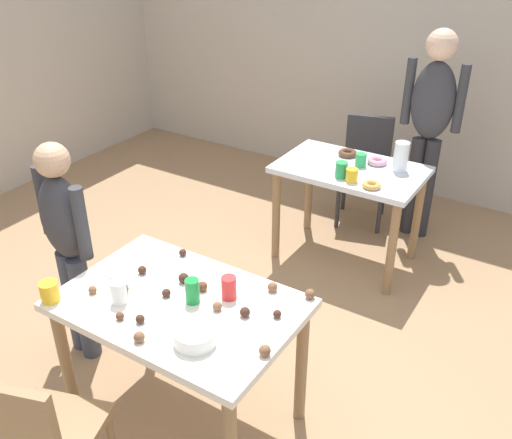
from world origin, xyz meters
TOP-DOWN VIEW (x-y plane):
  - ground_plane at (0.00, 0.00)m, footprint 6.40×6.40m
  - wall_back at (0.00, 3.20)m, footprint 6.40×0.10m
  - dining_table_near at (-0.04, -0.12)m, footprint 1.11×0.74m
  - dining_table_far at (0.01, 1.73)m, footprint 1.01×0.65m
  - chair_near_table at (-0.19, -0.86)m, footprint 0.50×0.50m
  - chair_far_table at (-0.14, 2.41)m, footprint 0.49×0.49m
  - person_girl_near at (-0.88, -0.04)m, footprint 0.46×0.26m
  - person_adult_far at (0.34, 2.38)m, footprint 0.45×0.22m
  - mixing_bowl at (0.19, -0.30)m, footprint 0.18×0.18m
  - soda_can at (0.02, -0.08)m, footprint 0.07×0.07m
  - fork_near at (-0.41, -0.15)m, footprint 0.17×0.02m
  - cup_near_0 at (0.14, 0.03)m, footprint 0.07×0.07m
  - cup_near_1 at (-0.55, -0.43)m, footprint 0.09×0.09m
  - cup_near_2 at (-0.27, -0.27)m, footprint 0.07×0.07m
  - cake_ball_0 at (-0.30, -0.20)m, footprint 0.05×0.05m
  - cake_ball_1 at (-0.12, 0.01)m, footprint 0.05×0.05m
  - cake_ball_2 at (-0.01, -0.42)m, footprint 0.05×0.05m
  - cake_ball_3 at (0.15, -0.08)m, footprint 0.04×0.04m
  - cake_ball_4 at (0.28, -0.04)m, footprint 0.05×0.05m
  - cake_ball_5 at (-0.43, -0.28)m, footprint 0.04×0.04m
  - cake_ball_6 at (-0.18, -0.36)m, footprint 0.04×0.04m
  - cake_ball_7 at (-0.12, -0.12)m, footprint 0.04×0.04m
  - cake_ball_8 at (-0.27, 0.20)m, footprint 0.04×0.04m
  - cake_ball_9 at (-0.34, -0.04)m, footprint 0.04×0.04m
  - cake_ball_10 at (0.29, 0.18)m, footprint 0.05×0.05m
  - cake_ball_11 at (-0.00, 0.01)m, footprint 0.05×0.05m
  - cake_ball_12 at (0.46, 0.23)m, footprint 0.05×0.05m
  - cake_ball_13 at (-0.09, -0.33)m, footprint 0.04×0.04m
  - cake_ball_14 at (0.40, 0.03)m, footprint 0.04×0.04m
  - cake_ball_15 at (0.48, -0.21)m, footprint 0.05×0.05m
  - pitcher_far at (0.31, 1.86)m, footprint 0.10×0.10m
  - cup_far_0 at (0.02, 1.54)m, footprint 0.08×0.08m
  - cup_far_1 at (0.10, 1.52)m, footprint 0.08×0.08m
  - cup_far_2 at (0.05, 1.78)m, footprint 0.08×0.08m
  - donut_far_0 at (-0.10, 1.91)m, footprint 0.14×0.14m
  - donut_far_1 at (0.25, 1.50)m, footprint 0.12×0.12m
  - donut_far_2 at (0.14, 1.88)m, footprint 0.14×0.14m

SIDE VIEW (x-z plane):
  - ground_plane at x=0.00m, z-range 0.00..0.00m
  - chair_near_table at x=-0.19m, z-range 0.06..0.93m
  - chair_far_table at x=-0.14m, z-range 0.06..0.93m
  - dining_table_far at x=0.01m, z-range 0.25..1.00m
  - dining_table_near at x=-0.04m, z-range 0.27..1.02m
  - fork_near at x=-0.41m, z-range 0.75..0.76m
  - donut_far_1 at x=0.25m, z-range 0.75..0.79m
  - cake_ball_6 at x=-0.18m, z-range 0.75..0.79m
  - cake_ball_14 at x=0.40m, z-range 0.75..0.79m
  - cake_ball_8 at x=-0.27m, z-range 0.75..0.79m
  - cake_ball_5 at x=-0.43m, z-range 0.75..0.79m
  - donut_far_0 at x=-0.10m, z-range 0.75..0.79m
  - cake_ball_13 at x=-0.09m, z-range 0.75..0.79m
  - cake_ball_7 at x=-0.12m, z-range 0.75..0.79m
  - donut_far_2 at x=0.14m, z-range 0.75..0.79m
  - cake_ball_9 at x=-0.34m, z-range 0.75..0.79m
  - cake_ball_3 at x=0.15m, z-range 0.75..0.79m
  - cake_ball_0 at x=-0.30m, z-range 0.75..0.80m
  - cake_ball_4 at x=0.28m, z-range 0.75..0.80m
  - cake_ball_10 at x=0.29m, z-range 0.75..0.80m
  - cake_ball_11 at x=0.00m, z-range 0.75..0.80m
  - cake_ball_2 at x=-0.01m, z-range 0.75..0.80m
  - cake_ball_12 at x=0.46m, z-range 0.75..0.80m
  - cake_ball_15 at x=0.48m, z-range 0.75..0.80m
  - cake_ball_1 at x=-0.12m, z-range 0.75..0.80m
  - mixing_bowl at x=0.19m, z-range 0.75..0.82m
  - person_girl_near at x=-0.88m, z-range 0.12..1.45m
  - cup_far_1 at x=0.10m, z-range 0.75..0.84m
  - cup_far_2 at x=0.05m, z-range 0.75..0.84m
  - cup_near_1 at x=-0.55m, z-range 0.75..0.85m
  - cup_far_0 at x=0.02m, z-range 0.75..0.86m
  - cup_near_2 at x=-0.27m, z-range 0.75..0.86m
  - cup_near_0 at x=0.14m, z-range 0.75..0.86m
  - soda_can at x=0.02m, z-range 0.75..0.87m
  - pitcher_far at x=0.31m, z-range 0.75..0.96m
  - person_adult_far at x=0.34m, z-range 0.17..1.80m
  - wall_back at x=0.00m, z-range 0.00..2.60m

